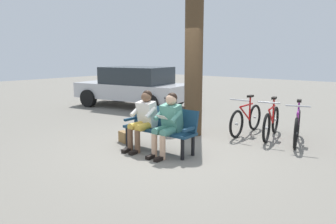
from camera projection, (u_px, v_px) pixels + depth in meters
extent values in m
plane|color=slate|center=(170.00, 150.00, 6.51)|extent=(40.00, 40.00, 0.00)
cube|color=navy|center=(158.00, 130.00, 6.37)|extent=(1.61, 0.47, 0.05)
cube|color=navy|center=(164.00, 117.00, 6.47)|extent=(1.60, 0.16, 0.42)
cube|color=navy|center=(190.00, 129.00, 5.88)|extent=(0.07, 0.40, 0.05)
cube|color=navy|center=(131.00, 119.00, 6.81)|extent=(0.07, 0.40, 0.05)
cylinder|color=black|center=(182.00, 149.00, 5.83)|extent=(0.07, 0.07, 0.40)
cylinder|color=black|center=(127.00, 137.00, 6.72)|extent=(0.07, 0.07, 0.40)
cylinder|color=black|center=(193.00, 145.00, 6.10)|extent=(0.07, 0.07, 0.40)
cylinder|color=black|center=(138.00, 134.00, 6.98)|extent=(0.07, 0.07, 0.40)
cube|color=#4C8C7A|center=(172.00, 118.00, 6.14)|extent=(0.39, 0.31, 0.55)
sphere|color=#D8A884|center=(171.00, 100.00, 6.06)|extent=(0.21, 0.21, 0.21)
sphere|color=black|center=(172.00, 98.00, 6.07)|extent=(0.20, 0.20, 0.20)
cylinder|color=#4C8C7A|center=(169.00, 132.00, 5.96)|extent=(0.16, 0.40, 0.15)
cylinder|color=#D8A884|center=(163.00, 148.00, 5.85)|extent=(0.11, 0.11, 0.45)
cube|color=black|center=(159.00, 159.00, 5.81)|extent=(0.09, 0.22, 0.07)
cylinder|color=#4C8C7A|center=(176.00, 117.00, 5.91)|extent=(0.10, 0.31, 0.23)
cylinder|color=#4C8C7A|center=(161.00, 130.00, 6.08)|extent=(0.16, 0.40, 0.15)
cylinder|color=#D8A884|center=(154.00, 146.00, 5.98)|extent=(0.11, 0.11, 0.45)
cube|color=black|center=(151.00, 157.00, 5.93)|extent=(0.09, 0.22, 0.07)
cylinder|color=#4C8C7A|center=(160.00, 114.00, 6.16)|extent=(0.10, 0.31, 0.23)
cube|color=silver|center=(162.00, 117.00, 5.89)|extent=(0.20, 0.12, 0.09)
cube|color=white|center=(147.00, 114.00, 6.53)|extent=(0.39, 0.31, 0.55)
sphere|color=brown|center=(146.00, 97.00, 6.45)|extent=(0.21, 0.21, 0.21)
sphere|color=black|center=(147.00, 95.00, 6.47)|extent=(0.20, 0.20, 0.20)
cylinder|color=gold|center=(144.00, 127.00, 6.35)|extent=(0.16, 0.40, 0.15)
cylinder|color=brown|center=(137.00, 142.00, 6.25)|extent=(0.11, 0.11, 0.45)
cube|color=black|center=(134.00, 152.00, 6.20)|extent=(0.09, 0.22, 0.07)
cylinder|color=white|center=(150.00, 113.00, 6.30)|extent=(0.10, 0.31, 0.23)
cylinder|color=gold|center=(137.00, 126.00, 6.48)|extent=(0.16, 0.40, 0.15)
cylinder|color=brown|center=(130.00, 140.00, 6.37)|extent=(0.11, 0.11, 0.45)
cube|color=black|center=(127.00, 150.00, 6.33)|extent=(0.09, 0.22, 0.07)
cylinder|color=white|center=(136.00, 111.00, 6.55)|extent=(0.10, 0.31, 0.23)
cube|color=olive|center=(124.00, 137.00, 7.03)|extent=(0.32, 0.21, 0.24)
cylinder|color=#4C3823|center=(194.00, 69.00, 7.47)|extent=(0.42, 0.42, 3.14)
cylinder|color=slate|center=(171.00, 115.00, 7.94)|extent=(0.32, 0.32, 0.85)
cylinder|color=black|center=(171.00, 98.00, 7.86)|extent=(0.34, 0.34, 0.03)
torus|color=black|center=(296.00, 133.00, 6.48)|extent=(0.23, 0.65, 0.66)
cylinder|color=silver|center=(296.00, 133.00, 6.48)|extent=(0.06, 0.07, 0.06)
torus|color=black|center=(298.00, 124.00, 7.40)|extent=(0.23, 0.65, 0.66)
cylinder|color=silver|center=(298.00, 124.00, 7.40)|extent=(0.06, 0.07, 0.06)
cylinder|color=#8C268C|center=(298.00, 111.00, 6.87)|extent=(0.20, 0.62, 0.04)
cylinder|color=#8C268C|center=(297.00, 121.00, 6.84)|extent=(0.19, 0.59, 0.43)
cylinder|color=#8C268C|center=(298.00, 113.00, 7.05)|extent=(0.04, 0.04, 0.55)
cube|color=black|center=(299.00, 101.00, 7.00)|extent=(0.14, 0.24, 0.05)
cylinder|color=#B2B2B7|center=(298.00, 106.00, 6.48)|extent=(0.47, 0.16, 0.03)
torus|color=black|center=(267.00, 128.00, 6.95)|extent=(0.18, 0.66, 0.66)
cylinder|color=silver|center=(267.00, 128.00, 6.95)|extent=(0.06, 0.07, 0.06)
torus|color=black|center=(275.00, 120.00, 7.83)|extent=(0.18, 0.66, 0.66)
cylinder|color=silver|center=(275.00, 120.00, 7.83)|extent=(0.06, 0.07, 0.06)
cylinder|color=#B71414|center=(272.00, 108.00, 7.33)|extent=(0.16, 0.63, 0.04)
cylinder|color=#B71414|center=(271.00, 117.00, 7.29)|extent=(0.15, 0.59, 0.43)
cylinder|color=#B71414|center=(273.00, 110.00, 7.50)|extent=(0.04, 0.04, 0.55)
cube|color=black|center=(274.00, 98.00, 7.45)|extent=(0.13, 0.23, 0.05)
cylinder|color=#B2B2B7|center=(269.00, 103.00, 6.94)|extent=(0.48, 0.12, 0.03)
torus|color=black|center=(237.00, 124.00, 7.36)|extent=(0.07, 0.66, 0.66)
cylinder|color=silver|center=(237.00, 124.00, 7.36)|extent=(0.05, 0.06, 0.06)
torus|color=black|center=(255.00, 117.00, 8.14)|extent=(0.07, 0.66, 0.66)
cylinder|color=silver|center=(255.00, 117.00, 8.14)|extent=(0.05, 0.06, 0.06)
cylinder|color=#B71414|center=(247.00, 105.00, 7.68)|extent=(0.05, 0.63, 0.04)
cylinder|color=#B71414|center=(245.00, 114.00, 7.66)|extent=(0.05, 0.60, 0.43)
cylinder|color=#B71414|center=(250.00, 107.00, 7.84)|extent=(0.04, 0.04, 0.55)
cube|color=black|center=(250.00, 96.00, 7.79)|extent=(0.09, 0.22, 0.05)
cylinder|color=#B2B2B7|center=(239.00, 100.00, 7.34)|extent=(0.48, 0.04, 0.03)
cube|color=silver|center=(133.00, 91.00, 11.82)|extent=(4.44, 2.48, 0.55)
cube|color=#262D33|center=(137.00, 75.00, 11.62)|extent=(2.56, 2.02, 0.60)
cylinder|color=black|center=(88.00, 98.00, 11.77)|extent=(0.67, 0.33, 0.64)
cylinder|color=black|center=(119.00, 93.00, 13.31)|extent=(0.67, 0.33, 0.64)
cylinder|color=black|center=(150.00, 104.00, 10.44)|extent=(0.67, 0.33, 0.64)
cylinder|color=black|center=(176.00, 98.00, 11.97)|extent=(0.67, 0.33, 0.64)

